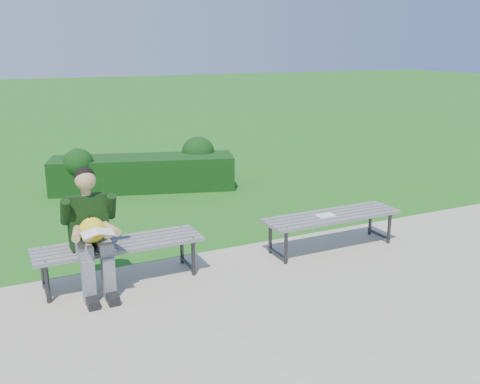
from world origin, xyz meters
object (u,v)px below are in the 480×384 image
hedge (146,170)px  paper_sheet (325,215)px  seated_boy (91,228)px  bench_right (332,219)px  bench_left (119,248)px

hedge → paper_sheet: bearing=-73.6°
seated_boy → bench_right: bearing=-1.4°
bench_right → bench_left: bearing=176.3°
hedge → paper_sheet: hedge is taller
bench_right → seated_boy: size_ratio=1.37×
bench_left → paper_sheet: (2.56, -0.17, 0.06)m
hedge → bench_left: bearing=-110.2°
bench_right → seated_boy: (-2.96, 0.07, 0.30)m
bench_left → paper_sheet: size_ratio=8.07×
bench_left → paper_sheet: 2.57m
bench_right → paper_sheet: 0.12m
bench_left → seated_boy: (-0.30, -0.10, 0.30)m
hedge → seated_boy: (-1.69, -3.88, 0.36)m
hedge → bench_left: size_ratio=1.85×
seated_boy → hedge: bearing=66.4°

